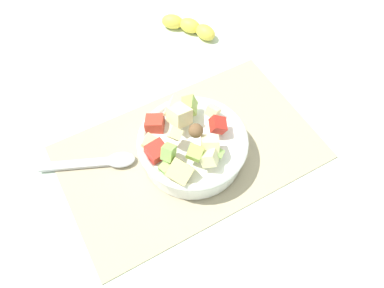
{
  "coord_description": "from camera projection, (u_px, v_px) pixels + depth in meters",
  "views": [
    {
      "loc": [
        -0.2,
        -0.36,
        0.67
      ],
      "look_at": [
        -0.0,
        -0.01,
        0.05
      ],
      "focal_mm": 35.95,
      "sensor_mm": 36.0,
      "label": 1
    }
  ],
  "objects": [
    {
      "name": "ground_plane",
      "position": [
        190.0,
        153.0,
        0.78
      ],
      "size": [
        2.4,
        2.4,
        0.0
      ],
      "primitive_type": "plane",
      "color": "silver"
    },
    {
      "name": "placemat",
      "position": [
        190.0,
        152.0,
        0.78
      ],
      "size": [
        0.51,
        0.31,
        0.01
      ],
      "primitive_type": "cube",
      "color": "tan",
      "rests_on": "ground_plane"
    },
    {
      "name": "salad_bowl",
      "position": [
        191.0,
        145.0,
        0.74
      ],
      "size": [
        0.21,
        0.21,
        0.12
      ],
      "color": "white",
      "rests_on": "placemat"
    },
    {
      "name": "serving_spoon",
      "position": [
        103.0,
        161.0,
        0.76
      ],
      "size": [
        0.18,
        0.1,
        0.01
      ],
      "color": "#B7B7BC",
      "rests_on": "placemat"
    },
    {
      "name": "banana_whole",
      "position": [
        189.0,
        26.0,
        0.97
      ],
      "size": [
        0.11,
        0.14,
        0.04
      ],
      "color": "yellow",
      "rests_on": "ground_plane"
    }
  ]
}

